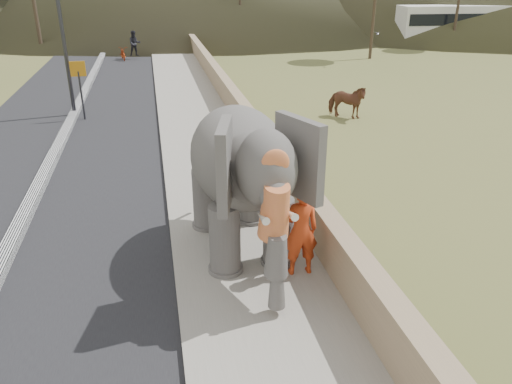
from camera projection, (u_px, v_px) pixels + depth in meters
ground at (267, 325)px, 8.72m from camera, size 160.00×160.00×0.00m
road at (56, 155)px, 16.74m from camera, size 7.00×120.00×0.03m
median at (55, 152)px, 16.70m from camera, size 0.35×120.00×0.22m
walkway at (204, 144)px, 17.64m from camera, size 3.00×120.00×0.15m
parapet at (250, 128)px, 17.76m from camera, size 0.30×120.00×1.10m
signboard at (79, 80)px, 20.10m from camera, size 0.60×0.08×2.40m
cow at (346, 102)px, 20.75m from camera, size 1.77×1.60×1.40m
distant_car at (395, 35)px, 42.53m from camera, size 4.26×1.78×1.44m
bus_white at (463, 25)px, 41.68m from camera, size 11.16×3.34×3.10m
elephant_and_man at (240, 177)px, 10.41m from camera, size 2.56×4.56×3.20m
motorcyclist at (128, 49)px, 34.53m from camera, size 1.75×1.83×1.94m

